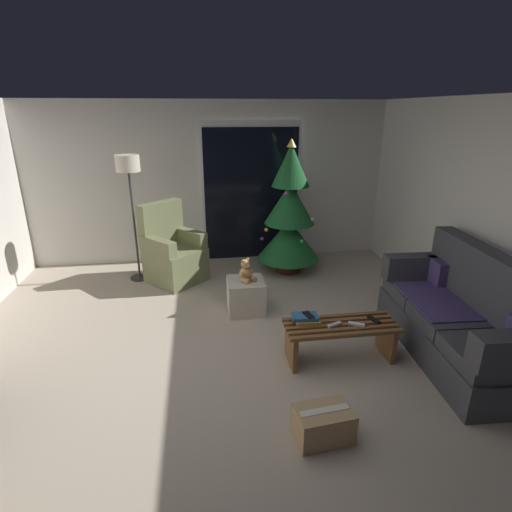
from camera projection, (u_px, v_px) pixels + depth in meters
name	position (u px, v px, depth m)	size (l,w,h in m)	color
ground_plane	(226.00, 363.00, 3.92)	(7.00, 7.00, 0.00)	#B2A38E
wall_back	(210.00, 183.00, 6.33)	(5.72, 0.12, 2.50)	silver
patio_door_frame	(251.00, 192.00, 6.40)	(1.60, 0.02, 2.20)	silver
patio_door_glass	(251.00, 195.00, 6.40)	(1.50, 0.02, 2.10)	black
couch	(460.00, 319.00, 3.93)	(0.90, 1.98, 1.08)	#3D3D42
coffee_table	(340.00, 336.00, 3.90)	(1.10, 0.40, 0.40)	brown
remote_white	(356.00, 324.00, 3.83)	(0.04, 0.16, 0.02)	silver
remote_silver	(335.00, 325.00, 3.82)	(0.04, 0.16, 0.02)	#ADADB2
remote_black	(374.00, 320.00, 3.91)	(0.04, 0.16, 0.02)	black
book_stack	(306.00, 319.00, 3.87)	(0.28, 0.19, 0.08)	#B79333
cell_phone	(308.00, 315.00, 3.86)	(0.07, 0.14, 0.01)	black
christmas_tree	(289.00, 216.00, 5.85)	(0.93, 0.93, 1.98)	#4C1E19
armchair	(173.00, 254.00, 5.70)	(0.97, 0.97, 1.13)	olive
floor_lamp	(129.00, 176.00, 5.37)	(0.32, 0.32, 1.78)	#2D2D30
ottoman	(246.00, 296.00, 4.87)	(0.44, 0.44, 0.41)	beige
teddy_bear_honey	(246.00, 272.00, 4.75)	(0.21, 0.22, 0.29)	tan
cardboard_box_taped_mid_floor	(323.00, 424.00, 2.99)	(0.45, 0.32, 0.26)	tan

